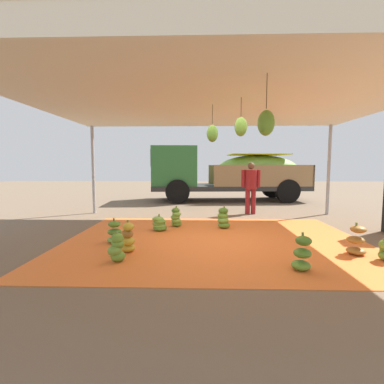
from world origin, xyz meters
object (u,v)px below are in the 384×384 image
object	(u,v)px
banana_bunch_5	(223,219)
banana_bunch_6	(128,238)
banana_bunch_1	(302,255)
banana_bunch_3	(115,233)
cargo_truck_main	(226,172)
worker_0	(251,184)
banana_bunch_4	(159,224)
banana_bunch_2	(117,248)
banana_bunch_0	(176,218)
banana_bunch_7	(356,241)

from	to	relation	value
banana_bunch_5	banana_bunch_6	xyz separation A→B (m)	(-1.87, -2.03, 0.02)
banana_bunch_1	banana_bunch_3	distance (m)	3.51
cargo_truck_main	banana_bunch_3	bearing A→B (deg)	-111.74
banana_bunch_3	worker_0	bearing A→B (deg)	47.02
banana_bunch_3	banana_bunch_4	world-z (taller)	banana_bunch_3
banana_bunch_6	banana_bunch_2	bearing A→B (deg)	-96.26
banana_bunch_0	banana_bunch_4	bearing A→B (deg)	-129.52
banana_bunch_4	banana_bunch_6	bearing A→B (deg)	-100.22
banana_bunch_6	banana_bunch_1	bearing A→B (deg)	-15.44
banana_bunch_0	banana_bunch_6	bearing A→B (deg)	-107.35
banana_bunch_0	banana_bunch_6	size ratio (longest dim) A/B	0.91
banana_bunch_5	banana_bunch_7	xyz separation A→B (m)	(2.16, -2.01, -0.01)
banana_bunch_4	banana_bunch_5	xyz separation A→B (m)	(1.56, 0.31, 0.08)
banana_bunch_7	worker_0	xyz separation A→B (m)	(-1.11, 4.17, 0.74)
banana_bunch_6	banana_bunch_3	bearing A→B (deg)	125.63
banana_bunch_1	worker_0	distance (m)	5.01
banana_bunch_6	banana_bunch_7	distance (m)	4.03
banana_bunch_3	cargo_truck_main	size ratio (longest dim) A/B	0.07
banana_bunch_7	cargo_truck_main	size ratio (longest dim) A/B	0.08
banana_bunch_1	banana_bunch_6	xyz separation A→B (m)	(-2.80, 0.77, 0.02)
banana_bunch_5	worker_0	size ratio (longest dim) A/B	0.33
banana_bunch_0	banana_bunch_2	xyz separation A→B (m)	(-0.73, -2.65, -0.01)
banana_bunch_1	banana_bunch_3	world-z (taller)	banana_bunch_1
banana_bunch_0	worker_0	world-z (taller)	worker_0
banana_bunch_3	banana_bunch_7	distance (m)	4.49
banana_bunch_4	banana_bunch_7	world-z (taller)	banana_bunch_7
banana_bunch_0	banana_bunch_3	size ratio (longest dim) A/B	1.05
banana_bunch_3	banana_bunch_5	world-z (taller)	banana_bunch_5
banana_bunch_1	banana_bunch_5	bearing A→B (deg)	108.48
banana_bunch_3	banana_bunch_4	size ratio (longest dim) A/B	1.12
banana_bunch_2	banana_bunch_5	xyz separation A→B (m)	(1.92, 2.52, 0.02)
banana_bunch_4	banana_bunch_0	bearing A→B (deg)	50.48
worker_0	banana_bunch_3	bearing A→B (deg)	-132.98
banana_bunch_3	banana_bunch_7	xyz separation A→B (m)	(4.46, -0.58, 0.02)
banana_bunch_4	worker_0	distance (m)	3.68
cargo_truck_main	worker_0	bearing A→B (deg)	-82.81
banana_bunch_1	banana_bunch_7	xyz separation A→B (m)	(1.22, 0.79, -0.01)
worker_0	banana_bunch_4	bearing A→B (deg)	-136.58
banana_bunch_0	banana_bunch_2	world-z (taller)	banana_bunch_0
banana_bunch_3	banana_bunch_5	size ratio (longest dim) A/B	0.93
banana_bunch_2	banana_bunch_6	size ratio (longest dim) A/B	0.85
banana_bunch_5	worker_0	bearing A→B (deg)	64.06
banana_bunch_2	cargo_truck_main	world-z (taller)	cargo_truck_main
banana_bunch_2	banana_bunch_3	distance (m)	1.15
banana_bunch_1	banana_bunch_2	xyz separation A→B (m)	(-2.86, 0.28, -0.01)
banana_bunch_0	banana_bunch_3	distance (m)	1.91
banana_bunch_1	cargo_truck_main	xyz separation A→B (m)	(-0.35, 8.60, 1.02)
cargo_truck_main	worker_0	xyz separation A→B (m)	(0.46, -3.64, -0.29)
banana_bunch_0	banana_bunch_5	distance (m)	1.20
banana_bunch_2	banana_bunch_6	bearing A→B (deg)	83.74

